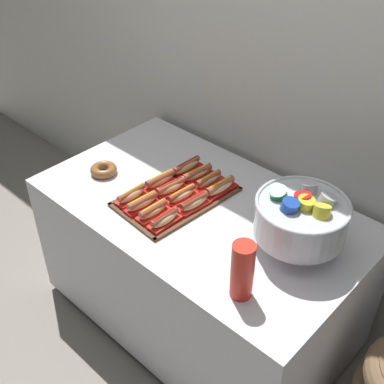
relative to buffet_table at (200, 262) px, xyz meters
The scene contains 19 objects.
ground_plane 0.39m from the buffet_table, ahead, with size 10.00×10.00×0.00m, color gray.
back_wall 1.04m from the buffet_table, 90.00° to the left, with size 6.00×0.10×2.60m, color beige.
buffet_table is the anchor object (origin of this frame).
serving_tray 0.38m from the buffet_table, 161.66° to the right, with size 0.37×0.55×0.01m.
hot_dog_0 0.50m from the buffet_table, 140.79° to the right, with size 0.06×0.16×0.06m.
hot_dog_1 0.47m from the buffet_table, 129.39° to the right, with size 0.07×0.17×0.06m.
hot_dog_2 0.45m from the buffet_table, 113.59° to the right, with size 0.07×0.16×0.06m.
hot_dog_3 0.44m from the buffet_table, 94.06° to the right, with size 0.06×0.15×0.06m.
hot_dog_4 0.45m from the buffet_table, behind, with size 0.07×0.18×0.06m.
hot_dog_5 0.42m from the buffet_table, 166.83° to the right, with size 0.08×0.18×0.06m.
hot_dog_6 0.40m from the buffet_table, 152.43° to the right, with size 0.07×0.17×0.06m.
hot_dog_7 0.39m from the buffet_table, 94.59° to the right, with size 0.08×0.17×0.06m.
hot_dog_8 0.47m from the buffet_table, 148.32° to the left, with size 0.07×0.18×0.06m.
hot_dog_9 0.43m from the buffet_table, 137.82° to the left, with size 0.08×0.18×0.06m.
hot_dog_10 0.41m from the buffet_table, 118.55° to the left, with size 0.07×0.16×0.06m.
hot_dog_11 0.41m from the buffet_table, 86.35° to the left, with size 0.08×0.18×0.06m.
punch_bowl 0.69m from the buffet_table, ahead, with size 0.36×0.36×0.27m.
cup_stack 0.71m from the buffet_table, 32.32° to the right, with size 0.08×0.08×0.24m.
donut 0.65m from the buffet_table, 164.78° to the right, with size 0.13×0.13×0.04m.
Camera 1 is at (1.16, -1.30, 2.12)m, focal length 46.74 mm.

